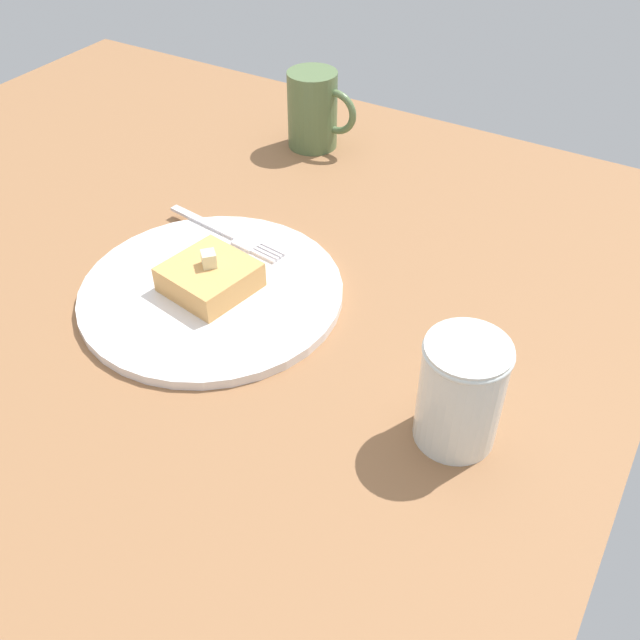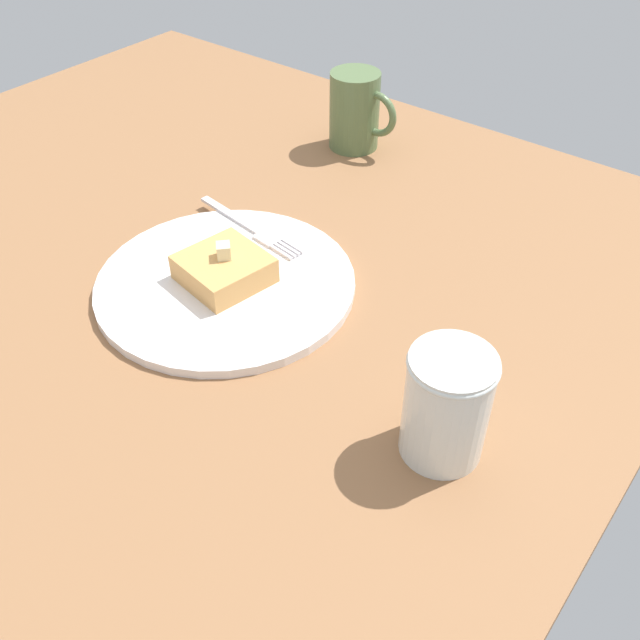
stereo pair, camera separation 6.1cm
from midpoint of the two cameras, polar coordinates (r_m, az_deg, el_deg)
name	(u,v)px [view 1 (the left image)]	position (r cm, az deg, el deg)	size (l,w,h in cm)	color
table_surface	(126,285)	(77.55, -17.49, 2.59)	(100.95, 100.95, 2.04)	#8E613D
plate	(212,291)	(71.97, -11.09, 2.16)	(26.09, 26.09, 1.00)	white
toast_slice_center	(210,277)	(70.88, -11.27, 3.29)	(7.76, 7.76, 2.68)	tan
butter_pat_primary	(209,259)	(69.77, -11.40, 4.72)	(1.49, 1.34, 1.49)	beige
fork	(231,235)	(78.51, -9.37, 6.63)	(16.05, 3.55, 0.36)	silver
syrup_jar	(460,397)	(55.48, 8.04, -6.26)	(6.79, 6.79, 9.67)	#5B2A0A
coffee_mug	(314,110)	(95.85, -2.39, 16.39)	(9.62, 6.46, 9.93)	#566E43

